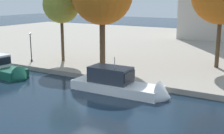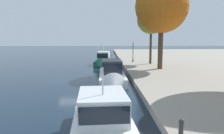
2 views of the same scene
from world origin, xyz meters
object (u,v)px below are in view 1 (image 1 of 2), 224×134
Objects in this scene: lamp_post at (31,46)px; motor_yacht_0 at (1,70)px; motor_yacht_1 at (122,86)px; tree_2 at (63,3)px.

motor_yacht_0 is at bearing -84.36° from lamp_post.
lamp_post reaches higher than motor_yacht_0.
lamp_post is at bearing 164.23° from motor_yacht_1.
motor_yacht_1 is 16.30m from tree_2.
motor_yacht_0 is 2.40× the size of lamp_post.
lamp_post reaches higher than motor_yacht_1.
motor_yacht_0 reaches higher than motor_yacht_1.
motor_yacht_0 is 5.95m from lamp_post.
tree_2 is (2.95, 8.23, 7.62)m from motor_yacht_0.
motor_yacht_1 is at bearing -15.11° from lamp_post.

